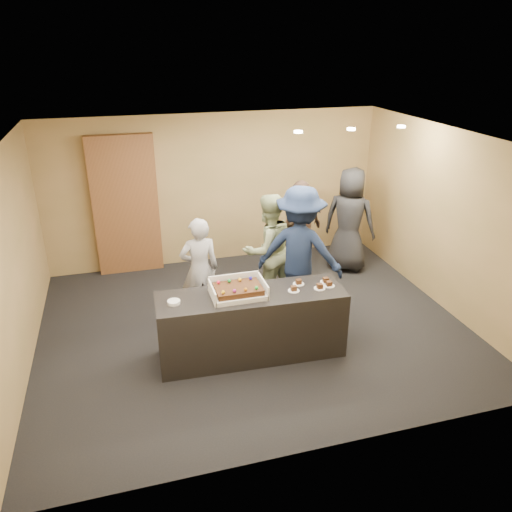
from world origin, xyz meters
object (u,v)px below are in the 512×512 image
plate_stack (174,302)px  person_navy_man (300,252)px  person_sage_man (268,250)px  cake_box (238,292)px  person_server_grey (200,269)px  serving_counter (251,325)px  storage_cabinet (126,206)px  person_dark_suit (350,220)px  sheet_cake (238,289)px  person_brown_extra (301,233)px

plate_stack → person_navy_man: bearing=24.6°
plate_stack → person_sage_man: size_ratio=0.09×
cake_box → person_server_grey: (-0.30, 1.11, -0.16)m
person_server_grey → cake_box: bearing=103.4°
serving_counter → cake_box: (-0.17, 0.02, 0.50)m
storage_cabinet → cake_box: size_ratio=3.58×
serving_counter → person_sage_man: 1.56m
plate_stack → person_dark_suit: person_dark_suit is taller
cake_box → serving_counter: bearing=-8.4°
serving_counter → sheet_cake: bearing=-177.4°
storage_cabinet → person_server_grey: (0.92, -1.97, -0.43)m
person_server_grey → plate_stack: bearing=64.1°
cake_box → sheet_cake: size_ratio=1.17×
serving_counter → person_navy_man: 1.45m
serving_counter → person_dark_suit: person_dark_suit is taller
sheet_cake → plate_stack: 0.81m
person_navy_man → person_brown_extra: (0.36, 0.91, -0.09)m
storage_cabinet → person_server_grey: storage_cabinet is taller
cake_box → person_dark_suit: (2.54, 2.10, -0.02)m
person_brown_extra → sheet_cake: bearing=14.9°
person_brown_extra → person_dark_suit: bearing=161.1°
sheet_cake → person_server_grey: 1.19m
storage_cabinet → person_sage_man: storage_cabinet is taller
cake_box → plate_stack: bearing=-179.6°
sheet_cake → cake_box: bearing=89.1°
person_server_grey → person_brown_extra: bearing=-160.7°
person_server_grey → person_sage_man: 1.13m
sheet_cake → plate_stack: size_ratio=3.67×
person_dark_suit → serving_counter: bearing=82.9°
person_dark_suit → plate_stack: bearing=73.2°
person_server_grey → person_navy_man: bearing=169.9°
cake_box → person_server_grey: size_ratio=0.43×
person_brown_extra → person_sage_man: bearing=-2.1°
person_sage_man → person_dark_suit: size_ratio=0.95×
cake_box → person_brown_extra: person_brown_extra is taller
plate_stack → person_sage_man: 2.09m
serving_counter → person_sage_man: (0.64, 1.36, 0.43)m
storage_cabinet → cake_box: (1.21, -3.08, -0.27)m
cake_box → plate_stack: 0.80m
cake_box → person_dark_suit: bearing=39.6°
storage_cabinet → person_brown_extra: size_ratio=1.35×
plate_stack → cake_box: bearing=0.4°
person_sage_man → plate_stack: bearing=23.6°
cake_box → person_sage_man: size_ratio=0.38×
serving_counter → cake_box: size_ratio=3.55×
cake_box → person_navy_man: 1.46m
plate_stack → person_server_grey: 1.23m
person_navy_man → person_dark_suit: size_ratio=1.06×
person_server_grey → person_dark_suit: size_ratio=0.84×
plate_stack → person_dark_suit: (3.34, 2.11, 0.01)m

